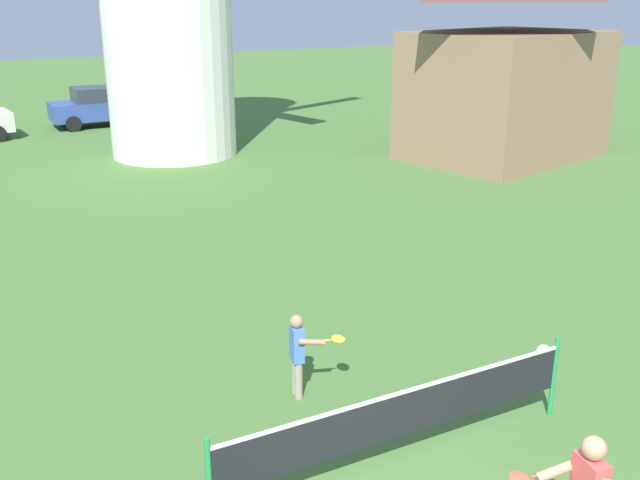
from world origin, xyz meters
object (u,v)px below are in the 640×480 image
tennis_net (403,414)px  parked_car_blue (104,105)px  stray_ball (544,352)px  chapel (508,55)px  player_far (299,350)px

tennis_net → parked_car_blue: size_ratio=1.11×
tennis_net → parked_car_blue: 24.60m
tennis_net → stray_ball: (3.33, 1.18, -0.57)m
chapel → player_far: bearing=-140.4°
player_far → stray_ball: size_ratio=5.43×
stray_ball → parked_car_blue: 23.39m
player_far → tennis_net: bearing=-79.9°
stray_ball → parked_car_blue: (-1.31, 23.34, 0.70)m
player_far → chapel: (12.63, 10.45, 2.60)m
player_far → stray_ball: (3.68, -0.77, -0.57)m
tennis_net → chapel: chapel is taller
stray_ball → tennis_net: bearing=-160.6°
tennis_net → stray_ball: bearing=19.4°
player_far → stray_ball: player_far is taller
stray_ball → chapel: (8.95, 11.22, 3.17)m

